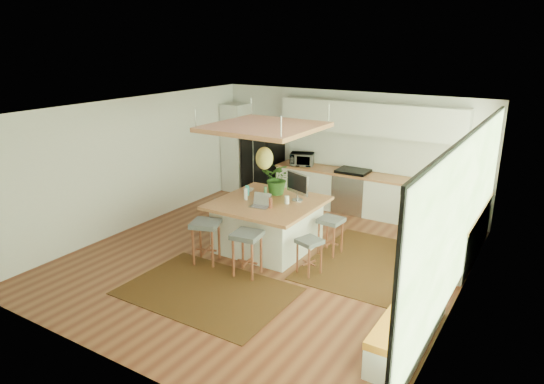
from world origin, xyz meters
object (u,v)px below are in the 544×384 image
Objects in this scene: island at (268,225)px; stool_near_left at (206,244)px; microwave at (302,158)px; fridge at (263,159)px; stool_near_right at (247,255)px; laptop at (260,201)px; stool_right_front at (309,254)px; island_plant at (278,182)px; stool_left_side at (221,216)px; monitor at (298,187)px; stool_right_back at (330,236)px.

island reaches higher than stool_near_left.
microwave is (-0.75, 2.72, 0.64)m from island.
island is at bearing -47.58° from fridge.
fridge is 2.30× the size of stool_near_right.
microwave reaches higher than laptop.
island is 1.30m from stool_right_front.
fridge is 2.75× the size of island_plant.
stool_near_right reaches higher than stool_right_front.
monitor is at bearing 6.45° from stool_left_side.
stool_near_right reaches higher than stool_right_back.
laptop is 0.66× the size of microwave.
stool_near_right is at bearing -0.73° from stool_near_left.
laptop is at bearing 169.85° from stool_right_front.
fridge is 3.88m from stool_right_back.
microwave is (0.47, 2.58, 0.75)m from stool_left_side.
laptop is at bearing 108.23° from stool_near_right.
fridge is at bearing 155.15° from monitor.
microwave is at bearing 105.35° from stool_near_right.
fridge is 2.81× the size of stool_right_front.
microwave is at bearing 96.50° from laptop.
fridge is at bearing 119.38° from stool_near_right.
stool_near_right is 1.04m from stool_right_front.
microwave reaches higher than island.
stool_near_left is 1.87m from island_plant.
stool_right_back reaches higher than stool_left_side.
fridge is 4.13m from stool_near_left.
island is 2.41× the size of stool_near_right.
stool_near_left is at bearing -63.29° from stool_left_side.
stool_near_right is 1.16× the size of stool_left_side.
stool_right_back is at bearing 92.73° from stool_right_front.
stool_near_right is 2.13× the size of laptop.
fridge is 3.66m from laptop.
laptop is (-1.12, 0.20, 0.70)m from stool_right_front.
stool_near_left is at bearing 179.27° from stool_near_right.
monitor reaches higher than stool_right_back.
microwave is (-1.19, 2.39, -0.08)m from monitor.
monitor is 0.92× the size of island_plant.
laptop reaches higher than stool_near_left.
laptop is (-1.08, -0.72, 0.70)m from stool_right_back.
island_plant is at bearing -92.67° from microwave.
microwave reaches higher than stool_left_side.
laptop is at bearing 51.05° from stool_near_left.
microwave is (-0.80, 3.07, 0.06)m from laptop.
laptop is (-0.26, 0.79, 0.70)m from stool_near_right.
island is 2.36× the size of stool_near_left.
monitor is (-0.68, -0.04, 0.83)m from stool_right_back.
stool_near_right is at bearing -79.87° from laptop.
stool_right_back is 1.47m from laptop.
fridge reaches higher than laptop.
fridge is 3.00× the size of monitor.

